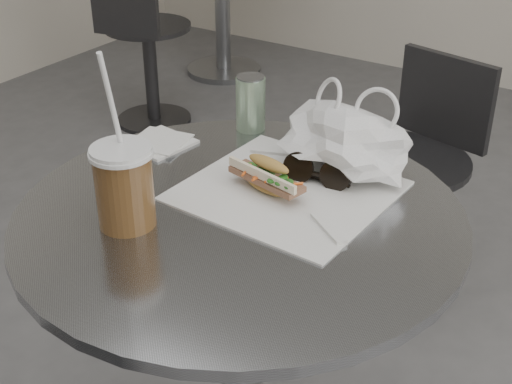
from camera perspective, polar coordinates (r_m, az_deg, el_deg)
The scene contains 10 objects.
cafe_table at distance 1.36m, azimuth -1.18°, elevation -11.50°, with size 0.76×0.76×0.74m.
chair_far at distance 2.13m, azimuth 12.01°, elevation -0.26°, with size 0.38×0.41×0.71m.
bg_chair at distance 3.25m, azimuth -8.84°, elevation 10.61°, with size 0.38×0.41×0.72m.
sandwich_paper at distance 1.25m, azimuth 2.48°, elevation 0.12°, with size 0.34×0.32×0.00m, color white.
banh_mi at distance 1.23m, azimuth 0.91°, elevation 1.29°, with size 0.19×0.11×0.06m.
iced_coffee at distance 1.14m, azimuth -10.50°, elevation 0.56°, with size 0.10×0.10×0.29m.
sunglasses at distance 1.27m, azimuth 4.91°, elevation 1.47°, with size 0.13×0.04×0.06m.
plastic_bag at distance 1.31m, azimuth 7.10°, elevation 4.09°, with size 0.24×0.18×0.12m, color white, non-canonical shape.
napkin_stack at distance 1.43m, azimuth -7.75°, elevation 3.97°, with size 0.13×0.13×0.01m.
drink_can at distance 1.47m, azimuth -0.44°, elevation 7.14°, with size 0.06×0.06×0.12m.
Camera 1 is at (0.58, -0.65, 1.36)m, focal length 50.00 mm.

